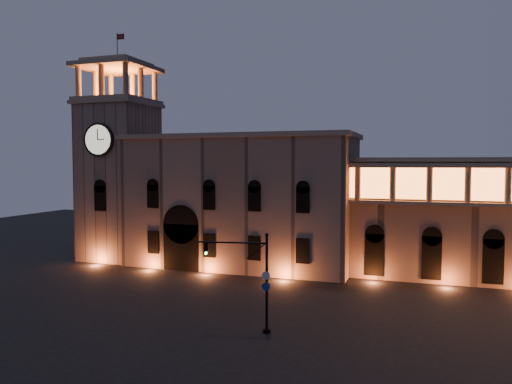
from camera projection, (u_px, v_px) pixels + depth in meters
ground at (178, 312)px, 46.47m from camera, size 160.00×160.00×0.00m
government_building at (240, 201)px, 67.34m from camera, size 30.80×12.80×17.60m
clock_tower at (119, 172)px, 72.18m from camera, size 9.80×9.80×32.40m
traffic_light at (254, 280)px, 40.59m from camera, size 5.89×1.56×8.22m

